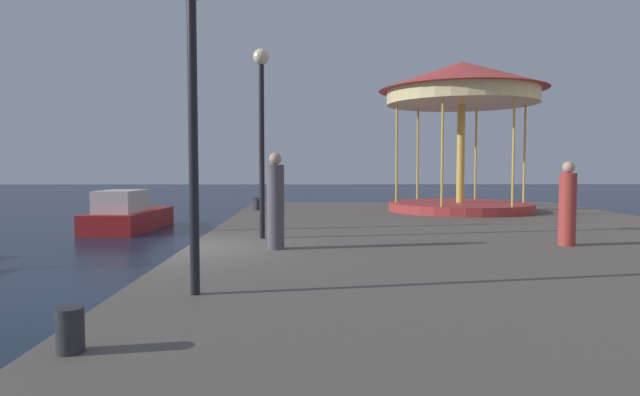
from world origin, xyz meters
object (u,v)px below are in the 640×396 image
object	(u,v)px
motorboat_red	(127,215)
person_by_the_water	(568,206)
carousel	(462,100)
lamp_post_far_end	(262,109)
lamp_post_mid_promenade	(192,74)
bollard_north	(257,205)
bollard_south	(70,330)
bollard_center	(256,203)
person_mid_promenade	(276,204)

from	to	relation	value
motorboat_red	person_by_the_water	bearing A→B (deg)	-38.06
carousel	lamp_post_far_end	bearing A→B (deg)	-131.62
lamp_post_mid_promenade	person_by_the_water	bearing A→B (deg)	31.53
bollard_north	person_by_the_water	bearing A→B (deg)	-51.30
lamp_post_mid_promenade	bollard_south	xyz separation A→B (m)	(-0.64, -2.15, -2.58)
bollard_south	person_by_the_water	bearing A→B (deg)	40.40
carousel	bollard_north	bearing A→B (deg)	176.38
lamp_post_mid_promenade	motorboat_red	bearing A→B (deg)	111.62
carousel	bollard_center	world-z (taller)	carousel
bollard_south	person_by_the_water	xyz separation A→B (m)	(7.38, 6.28, 0.61)
motorboat_red	person_by_the_water	size ratio (longest dim) A/B	2.71
bollard_center	lamp_post_mid_promenade	bearing A→B (deg)	-87.50
motorboat_red	lamp_post_mid_promenade	size ratio (longest dim) A/B	1.16
lamp_post_mid_promenade	bollard_center	xyz separation A→B (m)	(-0.61, 14.10, -2.58)
carousel	person_by_the_water	size ratio (longest dim) A/B	3.43
person_by_the_water	bollard_north	bearing A→B (deg)	128.70
bollard_north	person_by_the_water	world-z (taller)	person_by_the_water
bollard_center	bollard_south	distance (m)	16.24
motorboat_red	person_mid_promenade	world-z (taller)	person_mid_promenade
lamp_post_far_end	bollard_south	size ratio (longest dim) A/B	10.56
carousel	bollard_south	bearing A→B (deg)	-116.98
motorboat_red	lamp_post_far_end	xyz separation A→B (m)	(5.80, -8.31, 3.13)
lamp_post_mid_promenade	person_by_the_water	distance (m)	8.15
bollard_south	person_by_the_water	size ratio (longest dim) A/B	0.23
carousel	person_mid_promenade	world-z (taller)	carousel
bollard_north	carousel	bearing A→B (deg)	-3.62
motorboat_red	lamp_post_mid_promenade	world-z (taller)	lamp_post_mid_promenade
carousel	person_mid_promenade	bearing A→B (deg)	-124.47
lamp_post_mid_promenade	person_by_the_water	xyz separation A→B (m)	(6.74, 4.14, -1.97)
bollard_center	person_by_the_water	xyz separation A→B (m)	(7.36, -9.96, 0.61)
lamp_post_far_end	bollard_north	bearing A→B (deg)	96.29
bollard_center	bollard_north	size ratio (longest dim) A/B	1.00
carousel	lamp_post_far_end	xyz separation A→B (m)	(-6.51, -7.33, -1.10)
person_by_the_water	lamp_post_mid_promenade	bearing A→B (deg)	-148.47
bollard_south	person_mid_promenade	size ratio (longest dim) A/B	0.21
lamp_post_mid_promenade	person_mid_promenade	size ratio (longest dim) A/B	2.12
lamp_post_far_end	bollard_north	size ratio (longest dim) A/B	10.56
carousel	motorboat_red	bearing A→B (deg)	175.44
lamp_post_mid_promenade	bollard_north	bearing A→B (deg)	92.05
carousel	lamp_post_mid_promenade	bearing A→B (deg)	-118.57
lamp_post_far_end	lamp_post_mid_promenade	bearing A→B (deg)	-94.16
bollard_center	person_by_the_water	size ratio (longest dim) A/B	0.23
motorboat_red	bollard_south	size ratio (longest dim) A/B	11.69
lamp_post_mid_promenade	lamp_post_far_end	bearing A→B (deg)	85.84
bollard_center	person_by_the_water	bearing A→B (deg)	-53.56
carousel	person_by_the_water	bearing A→B (deg)	-91.07
bollard_center	carousel	bearing A→B (deg)	-10.74
person_by_the_water	bollard_center	bearing A→B (deg)	126.44
lamp_post_mid_promenade	bollard_center	size ratio (longest dim) A/B	10.06
carousel	bollard_south	size ratio (longest dim) A/B	14.82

